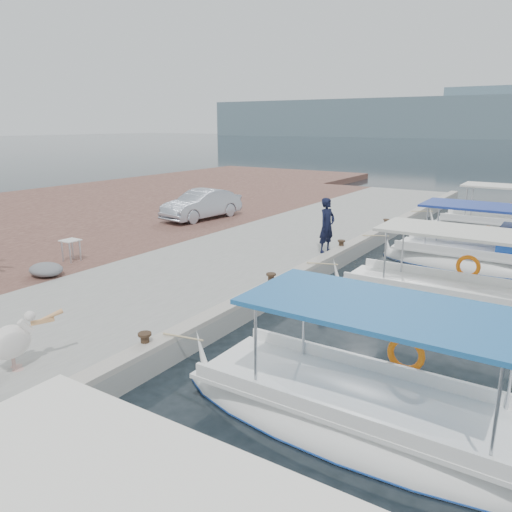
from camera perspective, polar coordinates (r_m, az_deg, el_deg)
The scene contains 15 objects.
ground at distance 13.17m, azimuth -0.39°, elevation -7.28°, with size 400.00×400.00×0.00m, color black.
concrete_quay at distance 18.63m, azimuth 0.32°, elevation 0.21°, with size 6.00×40.00×0.50m, color gray.
quay_curb at distance 17.27m, azimuth 8.12°, elevation -0.06°, with size 0.44×40.00×0.12m, color #A69F93.
cobblestone_strip at distance 21.66m, azimuth -10.91°, elevation 2.03°, with size 4.00×40.00×0.50m, color #54322C.
land_backing at distance 29.38m, azimuth -25.24°, elevation 4.20°, with size 16.00×60.00×0.48m, color #54322C.
fishing_caique_b at distance 9.01m, azimuth 12.37°, elevation -18.02°, with size 7.29×2.33×2.83m.
fishing_caique_c at distance 14.90m, azimuth 20.91°, elevation -5.11°, with size 6.93×2.20×2.83m.
fishing_caique_d at distance 19.48m, azimuth 23.63°, elevation -0.57°, with size 6.44×2.32×2.83m.
fishing_caique_e at distance 26.04m, azimuth 26.12°, elevation 2.63°, with size 6.62×2.11×2.83m.
mooring_bollards at distance 14.31m, azimuth 1.73°, elevation -2.51°, with size 0.28×20.28×0.33m.
pelican at distance 10.44m, azimuth -26.04°, elevation -8.73°, with size 0.79×1.37×1.07m.
fisherman at distance 17.86m, azimuth 8.12°, elevation 3.48°, with size 0.72×0.47×1.96m, color black.
parked_car at distance 24.32m, azimuth -6.23°, elevation 5.88°, with size 1.48×4.25×1.40m, color #A4ACBC.
tarp_bundle at distance 16.37m, azimuth -22.88°, elevation -1.43°, with size 1.10×0.90×0.40m, color slate.
folding_table at distance 17.74m, azimuth -20.41°, elevation 1.09°, with size 0.55×0.55×0.73m.
Camera 1 is at (6.69, -10.20, 4.97)m, focal length 35.00 mm.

